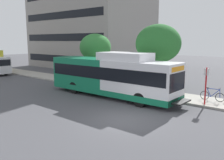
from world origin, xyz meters
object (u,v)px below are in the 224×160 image
at_px(bus_stop_sign_pole, 206,83).
at_px(street_tree_near_stop, 158,44).
at_px(transit_bus, 111,76).
at_px(bicycle_parked, 212,95).
at_px(street_tree_mid_block, 95,47).

height_order(bus_stop_sign_pole, street_tree_near_stop, street_tree_near_stop).
xyz_separation_m(transit_bus, bicycle_parked, (3.27, -7.02, -1.14)).
xyz_separation_m(bus_stop_sign_pole, street_tree_near_stop, (2.28, 5.04, 2.63)).
xyz_separation_m(transit_bus, bus_stop_sign_pole, (1.87, -6.95, -0.05)).
relative_size(street_tree_near_stop, street_tree_mid_block, 1.13).
relative_size(bus_stop_sign_pole, street_tree_near_stop, 0.45).
xyz_separation_m(bicycle_parked, street_tree_near_stop, (0.87, 5.10, 3.72)).
xyz_separation_m(bicycle_parked, street_tree_mid_block, (0.75, 12.60, 3.28)).
bearing_deg(transit_bus, bus_stop_sign_pole, -74.96).
height_order(transit_bus, street_tree_near_stop, street_tree_near_stop).
relative_size(transit_bus, street_tree_near_stop, 2.10).
relative_size(bus_stop_sign_pole, street_tree_mid_block, 0.51).
height_order(transit_bus, street_tree_mid_block, street_tree_mid_block).
bearing_deg(street_tree_near_stop, bicycle_parked, -99.70).
bearing_deg(street_tree_mid_block, street_tree_near_stop, -89.10).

